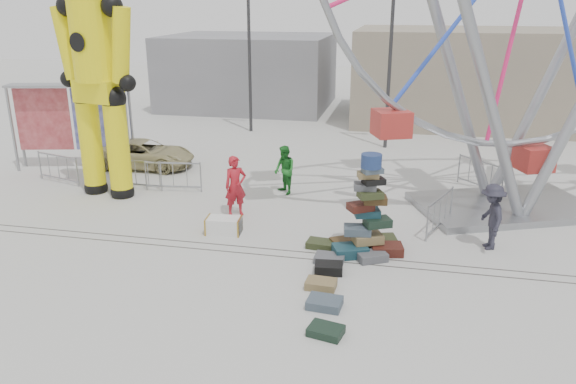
% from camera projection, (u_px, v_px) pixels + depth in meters
% --- Properties ---
extents(ground, '(90.00, 90.00, 0.00)m').
position_uv_depth(ground, '(245.00, 264.00, 14.61)').
color(ground, '#9E9E99').
rests_on(ground, ground).
extents(track_line_near, '(40.00, 0.04, 0.01)m').
position_uv_depth(track_line_near, '(252.00, 254.00, 15.17)').
color(track_line_near, '#47443F').
rests_on(track_line_near, ground).
extents(track_line_far, '(40.00, 0.04, 0.01)m').
position_uv_depth(track_line_far, '(255.00, 248.00, 15.54)').
color(track_line_far, '#47443F').
rests_on(track_line_far, ground).
extents(building_right, '(12.00, 8.00, 5.00)m').
position_uv_depth(building_right, '(467.00, 76.00, 30.93)').
color(building_right, gray).
rests_on(building_right, ground).
extents(building_left, '(10.00, 8.00, 4.40)m').
position_uv_depth(building_left, '(249.00, 71.00, 35.41)').
color(building_left, gray).
rests_on(building_left, ground).
extents(lamp_post_right, '(1.41, 0.25, 8.00)m').
position_uv_depth(lamp_post_right, '(393.00, 48.00, 24.57)').
color(lamp_post_right, '#2D2D30').
rests_on(lamp_post_right, ground).
extents(lamp_post_left, '(1.41, 0.25, 8.00)m').
position_uv_depth(lamp_post_left, '(251.00, 42.00, 27.78)').
color(lamp_post_left, '#2D2D30').
rests_on(lamp_post_left, ground).
extents(suitcase_tower, '(2.08, 1.80, 2.76)m').
position_uv_depth(suitcase_tower, '(367.00, 225.00, 15.07)').
color(suitcase_tower, '#173B46').
rests_on(suitcase_tower, ground).
extents(crash_test_dummy, '(3.17, 1.39, 7.95)m').
position_uv_depth(crash_test_dummy, '(96.00, 74.00, 18.46)').
color(crash_test_dummy, black).
rests_on(crash_test_dummy, ground).
extents(banner_scaffold, '(4.75, 1.84, 3.40)m').
position_uv_depth(banner_scaffold, '(70.00, 106.00, 22.03)').
color(banner_scaffold, gray).
rests_on(banner_scaffold, ground).
extents(steamer_trunk, '(1.06, 0.66, 0.47)m').
position_uv_depth(steamer_trunk, '(224.00, 225.00, 16.45)').
color(steamer_trunk, silver).
rests_on(steamer_trunk, ground).
extents(row_case_0, '(0.80, 0.60, 0.19)m').
position_uv_depth(row_case_0, '(321.00, 244.00, 15.55)').
color(row_case_0, '#30381C').
rests_on(row_case_0, ground).
extents(row_case_1, '(0.79, 0.57, 0.18)m').
position_uv_depth(row_case_1, '(329.00, 258.00, 14.70)').
color(row_case_1, '#525459').
rests_on(row_case_1, ground).
extents(row_case_2, '(0.74, 0.55, 0.25)m').
position_uv_depth(row_case_2, '(329.00, 268.00, 14.09)').
color(row_case_2, black).
rests_on(row_case_2, ground).
extents(row_case_3, '(0.74, 0.53, 0.20)m').
position_uv_depth(row_case_3, '(321.00, 284.00, 13.35)').
color(row_case_3, olive).
rests_on(row_case_3, ground).
extents(row_case_4, '(0.81, 0.63, 0.21)m').
position_uv_depth(row_case_4, '(325.00, 303.00, 12.52)').
color(row_case_4, '#42515E').
rests_on(row_case_4, ground).
extents(row_case_5, '(0.80, 0.66, 0.18)m').
position_uv_depth(row_case_5, '(326.00, 331.00, 11.50)').
color(row_case_5, black).
rests_on(row_case_5, ground).
extents(barricade_dummy_a, '(1.95, 0.67, 1.10)m').
position_uv_depth(barricade_dummy_a, '(58.00, 169.00, 20.85)').
color(barricade_dummy_a, gray).
rests_on(barricade_dummy_a, ground).
extents(barricade_dummy_b, '(2.00, 0.19, 1.10)m').
position_uv_depth(barricade_dummy_b, '(136.00, 174.00, 20.17)').
color(barricade_dummy_b, gray).
rests_on(barricade_dummy_b, ground).
extents(barricade_dummy_c, '(2.00, 0.33, 1.10)m').
position_uv_depth(barricade_dummy_c, '(173.00, 177.00, 19.93)').
color(barricade_dummy_c, gray).
rests_on(barricade_dummy_c, ground).
extents(barricade_wheel_front, '(0.85, 1.89, 1.10)m').
position_uv_depth(barricade_wheel_front, '(440.00, 213.00, 16.54)').
color(barricade_wheel_front, gray).
rests_on(barricade_wheel_front, ground).
extents(barricade_wheel_back, '(1.41, 1.55, 1.10)m').
position_uv_depth(barricade_wheel_back, '(480.00, 175.00, 20.11)').
color(barricade_wheel_back, gray).
rests_on(barricade_wheel_back, ground).
extents(pedestrian_red, '(0.84, 0.78, 1.93)m').
position_uv_depth(pedestrian_red, '(236.00, 186.00, 17.60)').
color(pedestrian_red, '#A31721').
rests_on(pedestrian_red, ground).
extents(pedestrian_green, '(1.04, 1.06, 1.72)m').
position_uv_depth(pedestrian_green, '(285.00, 170.00, 19.61)').
color(pedestrian_green, '#1B6E22').
rests_on(pedestrian_green, ground).
extents(pedestrian_black, '(0.98, 0.95, 1.64)m').
position_uv_depth(pedestrian_black, '(117.00, 173.00, 19.38)').
color(pedestrian_black, black).
rests_on(pedestrian_black, ground).
extents(pedestrian_grey, '(0.87, 1.29, 1.85)m').
position_uv_depth(pedestrian_grey, '(491.00, 217.00, 15.24)').
color(pedestrian_grey, '#23222D').
rests_on(pedestrian_grey, ground).
extents(parked_suv, '(4.11, 1.98, 1.13)m').
position_uv_depth(parked_suv, '(144.00, 154.00, 22.78)').
color(parked_suv, tan).
rests_on(parked_suv, ground).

